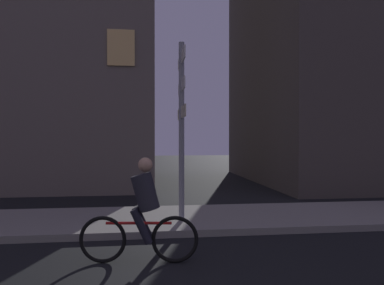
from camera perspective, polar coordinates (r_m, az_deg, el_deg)
The scene contains 3 objects.
sidewalk_kerb at distance 8.31m, azimuth -6.17°, elevation -12.12°, with size 40.00×2.61×0.14m, color gray.
signpost at distance 7.71m, azimuth -1.68°, elevation 4.31°, with size 0.12×1.59×3.82m.
cyclist at distance 5.62m, azimuth -7.93°, elevation -11.20°, with size 1.81×0.37×1.61m.
Camera 1 is at (-0.14, -1.28, 1.89)m, focal length 33.56 mm.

